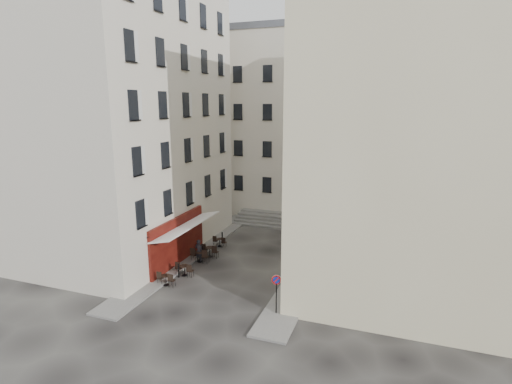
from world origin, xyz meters
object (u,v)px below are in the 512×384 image
at_px(bistro_table_a, 166,279).
at_px(no_parking_sign, 276,287).
at_px(pedestrian, 199,251).
at_px(bistro_table_b, 185,269).

bearing_deg(bistro_table_a, no_parking_sign, -8.38).
bearing_deg(pedestrian, bistro_table_b, 97.56).
relative_size(no_parking_sign, bistro_table_a, 1.88).
height_order(bistro_table_a, pedestrian, pedestrian).
bearing_deg(bistro_table_a, pedestrian, 87.89).
bearing_deg(bistro_table_b, pedestrian, 95.09).
relative_size(bistro_table_a, pedestrian, 0.73).
height_order(no_parking_sign, pedestrian, no_parking_sign).
bearing_deg(no_parking_sign, bistro_table_a, 156.00).
height_order(bistro_table_a, bistro_table_b, bistro_table_b).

